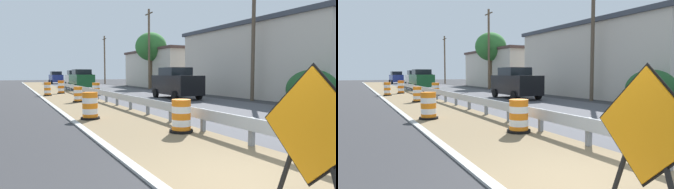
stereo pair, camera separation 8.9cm
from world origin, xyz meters
The scene contains 22 objects.
ground_plane centered at (0.00, 0.00, 0.00)m, with size 160.00×160.00×0.00m, color #333335.
median_dirt_strip centered at (0.43, 0.00, 0.00)m, with size 3.27×120.00×0.01m, color #7F6B4C.
guardrail_median centered at (1.83, 3.05, 0.52)m, with size 0.18×53.81×0.71m.
warning_sign_diamond centered at (0.03, -0.93, 1.05)m, with size 0.10×1.59×1.93m.
traffic_barrel_nearest centered at (1.23, 4.28, 0.45)m, with size 0.72×0.72×1.00m.
traffic_barrel_close centered at (-0.59, 8.14, 0.47)m, with size 0.73×0.73×1.05m.
traffic_barrel_mid centered at (0.37, 15.27, 0.43)m, with size 0.63×0.63×0.95m.
traffic_barrel_far centered at (2.73, 20.09, 0.46)m, with size 0.74×0.74×1.02m.
traffic_barrel_farther centered at (0.62, 23.85, 0.52)m, with size 0.63×0.63×1.14m.
traffic_barrel_farthest centered at (-0.71, 21.69, 0.48)m, with size 0.63×0.63×1.07m.
car_lead_near_lane centered at (3.57, 49.67, 1.03)m, with size 2.05×4.16×2.07m.
car_trailing_near_lane centered at (6.96, 44.08, 1.11)m, with size 2.12×4.28×2.22m.
car_lead_far_lane centered at (3.61, 29.70, 1.10)m, with size 2.14×4.46×2.19m.
car_mid_far_lane centered at (7.03, 14.72, 1.09)m, with size 2.15×4.55×2.19m.
car_trailing_far_lane centered at (4.09, 36.03, 1.07)m, with size 2.11×4.65×2.14m.
roadside_shop_near centered at (15.60, 13.37, 2.75)m, with size 8.90×14.96×5.48m.
roadside_shop_far centered at (14.75, 30.95, 2.39)m, with size 6.40×14.13×4.75m.
utility_pole_near centered at (10.54, 10.93, 4.80)m, with size 0.24×1.80×9.28m.
utility_pole_mid centered at (10.55, 27.02, 4.60)m, with size 0.24×1.80×8.88m.
utility_pole_far centered at (10.78, 45.41, 4.14)m, with size 0.24×1.80×7.96m.
bush_roadside centered at (9.84, 6.14, 0.98)m, with size 2.41×2.41×1.97m, color #1E4C23.
tree_roadside centered at (11.61, 28.77, 4.90)m, with size 3.73×3.73×6.61m.
Camera 1 is at (-3.30, -3.32, 1.79)m, focal length 31.55 mm.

